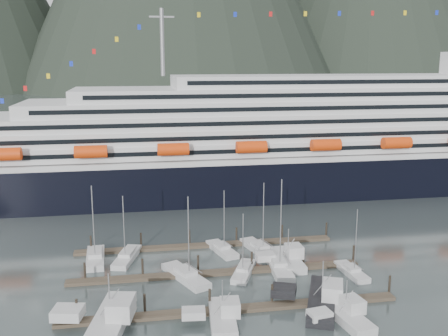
{
  "coord_description": "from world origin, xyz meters",
  "views": [
    {
      "loc": [
        -17.71,
        -76.05,
        34.43
      ],
      "look_at": [
        -0.56,
        22.0,
        13.62
      ],
      "focal_mm": 42.0,
      "sensor_mm": 36.0,
      "label": 1
    }
  ],
  "objects_px": {
    "sailboat_c": "(244,272)",
    "sailboat_e": "(127,257)",
    "cruise_ship": "(316,145)",
    "sailboat_d": "(278,266)",
    "sailboat_a": "(95,259)",
    "trawler_e": "(287,259)",
    "sailboat_b": "(186,276)",
    "trawler_d": "(345,314)",
    "sailboat_h": "(352,272)",
    "trawler_c": "(321,299)",
    "trawler_b": "(221,316)",
    "sailboat_f": "(222,250)",
    "sailboat_g": "(260,250)",
    "trawler_a": "(109,319)"
  },
  "relations": [
    {
      "from": "sailboat_c",
      "to": "sailboat_e",
      "type": "bearing_deg",
      "value": 86.12
    },
    {
      "from": "cruise_ship",
      "to": "sailboat_e",
      "type": "bearing_deg",
      "value": -139.01
    },
    {
      "from": "sailboat_c",
      "to": "sailboat_d",
      "type": "distance_m",
      "value": 6.28
    },
    {
      "from": "sailboat_a",
      "to": "trawler_e",
      "type": "height_order",
      "value": "sailboat_a"
    },
    {
      "from": "sailboat_b",
      "to": "trawler_d",
      "type": "xyz_separation_m",
      "value": [
        19.72,
        -16.95,
        0.38
      ]
    },
    {
      "from": "sailboat_d",
      "to": "sailboat_h",
      "type": "bearing_deg",
      "value": -107.5
    },
    {
      "from": "sailboat_c",
      "to": "trawler_e",
      "type": "distance_m",
      "value": 8.82
    },
    {
      "from": "sailboat_c",
      "to": "trawler_e",
      "type": "bearing_deg",
      "value": -46.32
    },
    {
      "from": "trawler_c",
      "to": "trawler_e",
      "type": "distance_m",
      "value": 15.63
    },
    {
      "from": "trawler_b",
      "to": "trawler_e",
      "type": "xyz_separation_m",
      "value": [
        14.51,
        18.2,
        0.03
      ]
    },
    {
      "from": "sailboat_f",
      "to": "trawler_c",
      "type": "relative_size",
      "value": 0.83
    },
    {
      "from": "sailboat_e",
      "to": "trawler_e",
      "type": "distance_m",
      "value": 27.86
    },
    {
      "from": "cruise_ship",
      "to": "sailboat_f",
      "type": "xyz_separation_m",
      "value": [
        -32.58,
        -42.26,
        -11.63
      ]
    },
    {
      "from": "trawler_d",
      "to": "trawler_b",
      "type": "bearing_deg",
      "value": 73.39
    },
    {
      "from": "sailboat_a",
      "to": "sailboat_g",
      "type": "distance_m",
      "value": 29.21
    },
    {
      "from": "sailboat_g",
      "to": "sailboat_b",
      "type": "bearing_deg",
      "value": 109.2
    },
    {
      "from": "sailboat_f",
      "to": "trawler_c",
      "type": "height_order",
      "value": "sailboat_f"
    },
    {
      "from": "cruise_ship",
      "to": "trawler_e",
      "type": "relative_size",
      "value": 19.95
    },
    {
      "from": "cruise_ship",
      "to": "sailboat_e",
      "type": "distance_m",
      "value": 66.74
    },
    {
      "from": "sailboat_a",
      "to": "trawler_e",
      "type": "relative_size",
      "value": 1.35
    },
    {
      "from": "sailboat_g",
      "to": "trawler_a",
      "type": "relative_size",
      "value": 0.9
    },
    {
      "from": "sailboat_a",
      "to": "trawler_b",
      "type": "relative_size",
      "value": 1.38
    },
    {
      "from": "sailboat_d",
      "to": "sailboat_e",
      "type": "xyz_separation_m",
      "value": [
        -24.99,
        8.38,
        -0.03
      ]
    },
    {
      "from": "sailboat_f",
      "to": "trawler_a",
      "type": "bearing_deg",
      "value": 126.09
    },
    {
      "from": "sailboat_b",
      "to": "trawler_a",
      "type": "distance_m",
      "value": 17.49
    },
    {
      "from": "trawler_e",
      "to": "sailboat_f",
      "type": "bearing_deg",
      "value": 53.23
    },
    {
      "from": "sailboat_f",
      "to": "sailboat_h",
      "type": "height_order",
      "value": "sailboat_f"
    },
    {
      "from": "sailboat_g",
      "to": "trawler_d",
      "type": "height_order",
      "value": "sailboat_g"
    },
    {
      "from": "sailboat_f",
      "to": "trawler_b",
      "type": "xyz_separation_m",
      "value": [
        -4.45,
        -25.58,
        0.44
      ]
    },
    {
      "from": "sailboat_b",
      "to": "sailboat_c",
      "type": "height_order",
      "value": "sailboat_b"
    },
    {
      "from": "sailboat_f",
      "to": "sailboat_g",
      "type": "height_order",
      "value": "sailboat_g"
    },
    {
      "from": "sailboat_b",
      "to": "trawler_e",
      "type": "xyz_separation_m",
      "value": [
        17.78,
        3.37,
        0.44
      ]
    },
    {
      "from": "cruise_ship",
      "to": "sailboat_f",
      "type": "distance_m",
      "value": 54.61
    },
    {
      "from": "cruise_ship",
      "to": "trawler_c",
      "type": "distance_m",
      "value": 69.84
    },
    {
      "from": "cruise_ship",
      "to": "sailboat_g",
      "type": "bearing_deg",
      "value": -120.71
    },
    {
      "from": "sailboat_g",
      "to": "sailboat_d",
      "type": "bearing_deg",
      "value": 173.89
    },
    {
      "from": "sailboat_a",
      "to": "sailboat_c",
      "type": "distance_m",
      "value": 26.18
    },
    {
      "from": "sailboat_h",
      "to": "trawler_d",
      "type": "xyz_separation_m",
      "value": [
        -7.12,
        -14.11,
        0.42
      ]
    },
    {
      "from": "sailboat_e",
      "to": "sailboat_g",
      "type": "bearing_deg",
      "value": -74.8
    },
    {
      "from": "cruise_ship",
      "to": "trawler_c",
      "type": "bearing_deg",
      "value": -108.83
    },
    {
      "from": "sailboat_a",
      "to": "sailboat_f",
      "type": "relative_size",
      "value": 1.17
    },
    {
      "from": "sailboat_b",
      "to": "sailboat_c",
      "type": "distance_m",
      "value": 9.54
    },
    {
      "from": "trawler_e",
      "to": "trawler_d",
      "type": "bearing_deg",
      "value": -175.06
    },
    {
      "from": "trawler_d",
      "to": "trawler_a",
      "type": "bearing_deg",
      "value": 73.98
    },
    {
      "from": "cruise_ship",
      "to": "sailboat_d",
      "type": "bearing_deg",
      "value": -115.55
    },
    {
      "from": "sailboat_d",
      "to": "sailboat_e",
      "type": "distance_m",
      "value": 26.36
    },
    {
      "from": "cruise_ship",
      "to": "sailboat_b",
      "type": "height_order",
      "value": "cruise_ship"
    },
    {
      "from": "sailboat_g",
      "to": "trawler_c",
      "type": "bearing_deg",
      "value": 174.86
    },
    {
      "from": "trawler_a",
      "to": "sailboat_f",
      "type": "bearing_deg",
      "value": -27.08
    },
    {
      "from": "sailboat_h",
      "to": "sailboat_f",
      "type": "bearing_deg",
      "value": 49.76
    }
  ]
}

